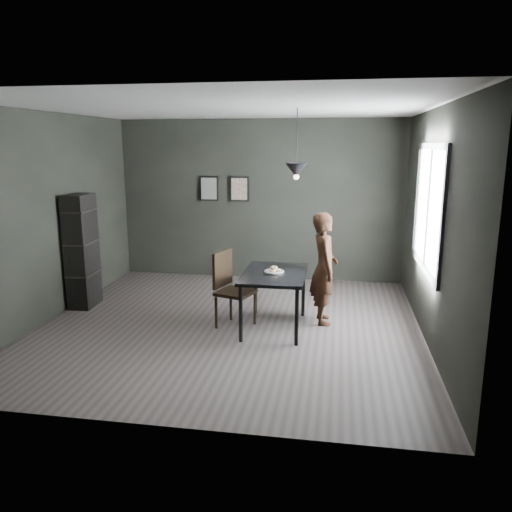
% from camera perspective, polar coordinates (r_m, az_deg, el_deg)
% --- Properties ---
extents(ground, '(5.00, 5.00, 0.00)m').
position_cam_1_polar(ground, '(6.75, -3.03, -7.88)').
color(ground, '#373130').
rests_on(ground, ground).
extents(back_wall, '(5.00, 0.10, 2.80)m').
position_cam_1_polar(back_wall, '(8.83, 0.38, 6.37)').
color(back_wall, black).
rests_on(back_wall, ground).
extents(ceiling, '(5.00, 5.00, 0.02)m').
position_cam_1_polar(ceiling, '(6.34, -3.33, 16.56)').
color(ceiling, silver).
rests_on(ceiling, ground).
extents(window_assembly, '(0.04, 1.96, 1.56)m').
position_cam_1_polar(window_assembly, '(6.51, 19.08, 5.20)').
color(window_assembly, white).
rests_on(window_assembly, ground).
extents(cafe_table, '(0.80, 1.20, 0.75)m').
position_cam_1_polar(cafe_table, '(6.45, 2.12, -2.59)').
color(cafe_table, black).
rests_on(cafe_table, ground).
extents(white_plate, '(0.23, 0.23, 0.01)m').
position_cam_1_polar(white_plate, '(6.44, 2.09, -1.84)').
color(white_plate, white).
rests_on(white_plate, cafe_table).
extents(donut_pile, '(0.15, 0.16, 0.07)m').
position_cam_1_polar(donut_pile, '(6.43, 2.09, -1.57)').
color(donut_pile, '#F5E7BE').
rests_on(donut_pile, white_plate).
extents(woman, '(0.45, 0.60, 1.50)m').
position_cam_1_polar(woman, '(6.71, 7.78, -1.40)').
color(woman, black).
rests_on(woman, ground).
extents(wood_chair, '(0.55, 0.55, 1.01)m').
position_cam_1_polar(wood_chair, '(6.57, -3.03, -3.20)').
color(wood_chair, black).
rests_on(wood_chair, ground).
extents(shelf_unit, '(0.35, 0.58, 1.67)m').
position_cam_1_polar(shelf_unit, '(7.76, -19.28, 0.54)').
color(shelf_unit, black).
rests_on(shelf_unit, ground).
extents(pendant_lamp, '(0.28, 0.28, 0.86)m').
position_cam_1_polar(pendant_lamp, '(6.30, 4.63, 9.75)').
color(pendant_lamp, black).
rests_on(pendant_lamp, ground).
extents(framed_print_left, '(0.34, 0.04, 0.44)m').
position_cam_1_polar(framed_print_left, '(8.97, -5.39, 7.69)').
color(framed_print_left, black).
rests_on(framed_print_left, ground).
extents(framed_print_right, '(0.34, 0.04, 0.44)m').
position_cam_1_polar(framed_print_right, '(8.85, -1.91, 7.67)').
color(framed_print_right, black).
rests_on(framed_print_right, ground).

